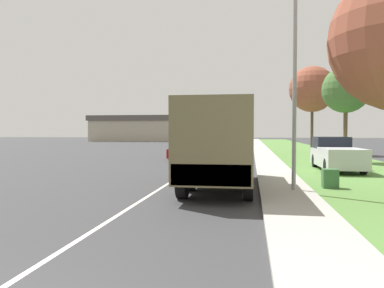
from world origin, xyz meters
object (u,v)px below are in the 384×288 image
(military_truck, at_px, (221,142))
(pickup_truck, at_px, (336,154))
(car_fourth_ahead, at_px, (220,140))
(car_nearest_ahead, at_px, (185,150))
(car_second_ahead, at_px, (237,145))
(lamp_post, at_px, (289,45))
(car_third_ahead, at_px, (214,141))

(military_truck, xyz_separation_m, pickup_truck, (5.67, 7.60, -0.84))
(military_truck, bearing_deg, car_fourth_ahead, 94.62)
(car_nearest_ahead, distance_m, car_fourth_ahead, 31.05)
(car_fourth_ahead, bearing_deg, car_nearest_ahead, -90.44)
(car_second_ahead, xyz_separation_m, car_fourth_ahead, (-3.34, 20.04, 0.02))
(car_fourth_ahead, relative_size, lamp_post, 0.56)
(military_truck, distance_m, car_fourth_ahead, 45.92)
(car_fourth_ahead, distance_m, lamp_post, 46.90)
(car_third_ahead, height_order, car_fourth_ahead, car_third_ahead)
(car_second_ahead, distance_m, pickup_truck, 19.09)
(car_nearest_ahead, relative_size, car_third_ahead, 1.03)
(car_second_ahead, relative_size, pickup_truck, 0.77)
(lamp_post, bearing_deg, car_nearest_ahead, 112.47)
(military_truck, height_order, car_second_ahead, military_truck)
(car_fourth_ahead, bearing_deg, car_third_ahead, -91.59)
(military_truck, distance_m, car_second_ahead, 25.74)
(military_truck, relative_size, car_second_ahead, 1.78)
(military_truck, xyz_separation_m, car_fourth_ahead, (-3.70, 45.76, -0.94))
(car_fourth_ahead, xyz_separation_m, pickup_truck, (9.37, -38.15, 0.09))
(car_second_ahead, xyz_separation_m, lamp_post, (2.72, -26.27, 4.27))
(car_nearest_ahead, height_order, car_second_ahead, car_second_ahead)
(car_third_ahead, xyz_separation_m, car_fourth_ahead, (0.23, 8.45, -0.00))
(car_second_ahead, distance_m, car_third_ahead, 12.13)
(car_second_ahead, bearing_deg, pickup_truck, -71.60)
(car_nearest_ahead, relative_size, car_second_ahead, 1.12)
(military_truck, height_order, lamp_post, lamp_post)
(car_nearest_ahead, bearing_deg, lamp_post, -67.53)
(military_truck, xyz_separation_m, car_nearest_ahead, (-3.94, 14.71, -1.02))
(car_nearest_ahead, height_order, car_fourth_ahead, car_fourth_ahead)
(car_third_ahead, bearing_deg, lamp_post, -80.55)
(car_third_ahead, height_order, lamp_post, lamp_post)
(car_nearest_ahead, bearing_deg, car_fourth_ahead, 89.56)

